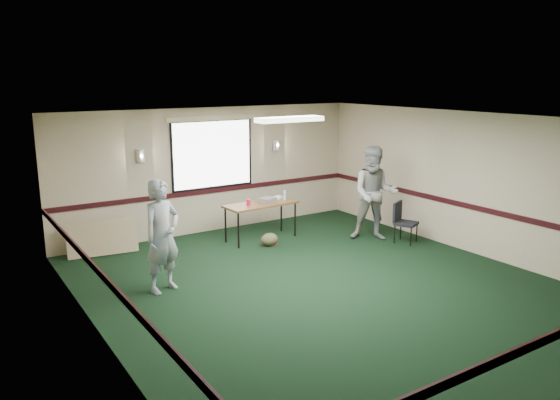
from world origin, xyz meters
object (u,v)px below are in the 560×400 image
projector (267,200)px  person_left (162,236)px  folding_table (261,206)px  conference_chair (402,219)px  person_right (374,194)px

projector → person_left: person_left is taller
folding_table → conference_chair: size_ratio=1.89×
folding_table → projector: projector is taller
conference_chair → person_left: bearing=153.7°
person_left → person_right: 4.72m
conference_chair → person_right: (-0.35, 0.47, 0.49)m
projector → person_left: size_ratio=0.18×
person_left → person_right: person_right is taller
projector → folding_table: bearing=143.6°
projector → person_right: (1.83, -1.25, 0.15)m
person_left → projector: bearing=8.3°
person_left → folding_table: bearing=10.0°
folding_table → conference_chair: (2.32, -1.75, -0.23)m
conference_chair → person_left: 5.08m
folding_table → person_left: size_ratio=0.88×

